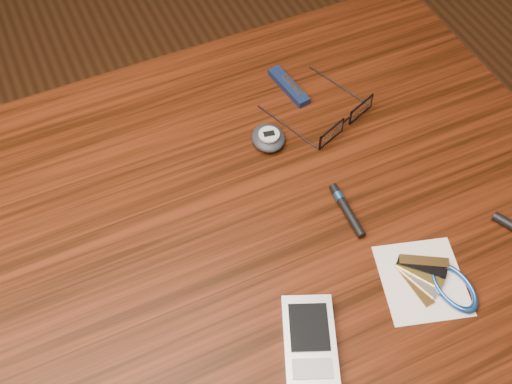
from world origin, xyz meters
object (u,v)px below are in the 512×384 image
(pocket_knife, at_px, (289,86))
(desk, at_px, (229,265))
(eyeglasses, at_px, (342,119))
(pda_phone, at_px, (310,341))
(pedometer, at_px, (268,138))
(notepad_keys, at_px, (438,283))

(pocket_knife, bearing_deg, desk, -133.96)
(eyeglasses, relative_size, pocket_knife, 1.76)
(desk, bearing_deg, pda_phone, -82.99)
(desk, relative_size, pda_phone, 7.89)
(desk, height_order, eyeglasses, eyeglasses)
(pda_phone, distance_m, pedometer, 0.32)
(desk, relative_size, pedometer, 15.70)
(eyeglasses, bearing_deg, pocket_knife, 110.66)
(eyeglasses, distance_m, notepad_keys, 0.28)
(pda_phone, height_order, pocket_knife, pda_phone)
(eyeglasses, xyz_separation_m, pda_phone, (-0.20, -0.29, -0.00))
(notepad_keys, bearing_deg, eyeglasses, 85.54)
(pedometer, xyz_separation_m, notepad_keys, (0.09, -0.30, -0.01))
(eyeglasses, bearing_deg, pedometer, 172.36)
(pedometer, bearing_deg, eyeglasses, -7.64)
(notepad_keys, bearing_deg, pedometer, 107.05)
(pocket_knife, bearing_deg, notepad_keys, -87.63)
(eyeglasses, bearing_deg, notepad_keys, -94.46)
(desk, distance_m, notepad_keys, 0.30)
(pda_phone, xyz_separation_m, notepad_keys, (0.18, 0.00, -0.00))
(eyeglasses, bearing_deg, pda_phone, -125.35)
(pda_phone, bearing_deg, eyeglasses, 54.65)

